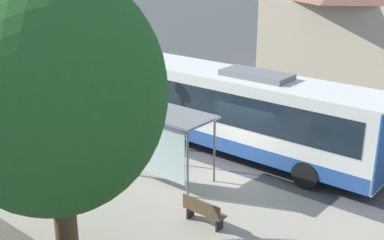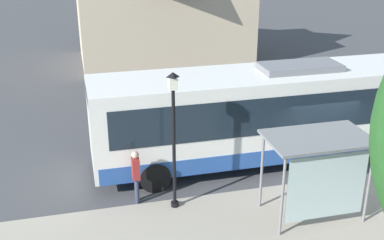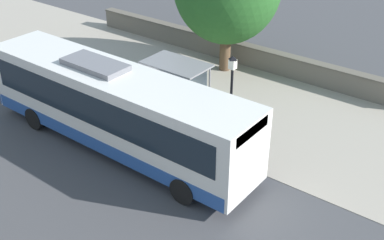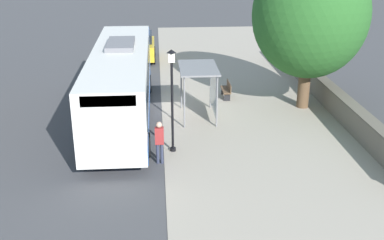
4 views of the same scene
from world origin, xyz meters
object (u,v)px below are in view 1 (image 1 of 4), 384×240
bus_shelter (170,126)px  street_lamp_near (127,88)px  shade_tree (53,93)px  bus (236,109)px  bench (204,211)px  pedestrian (121,113)px

bus_shelter → street_lamp_near: bearing=68.1°
bus_shelter → shade_tree: bearing=-168.9°
bus → shade_tree: bearing=-174.7°
bus_shelter → bench: bus_shelter is taller
bus → street_lamp_near: street_lamp_near is taller
bus → bus_shelter: bearing=177.1°
bus_shelter → street_lamp_near: (1.53, 3.79, 0.43)m
street_lamp_near → bench: bearing=-115.6°
bus → shade_tree: 9.56m
bench → bus: bearing=25.8°
pedestrian → street_lamp_near: 1.92m
bus → street_lamp_near: bearing=119.6°
pedestrian → bench: bearing=-115.7°
bench → shade_tree: 5.86m
street_lamp_near → pedestrian: bearing=63.1°
pedestrian → street_lamp_near: (-0.54, -1.07, 1.50)m
bus → bench: bus is taller
shade_tree → pedestrian: bearing=38.7°
street_lamp_near → shade_tree: (-6.82, -4.83, 2.16)m
bench → bus_shelter: bearing=59.9°
bus_shelter → bench: (-1.63, -2.81, -1.62)m
bus → bench: (-5.42, -2.62, -1.36)m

